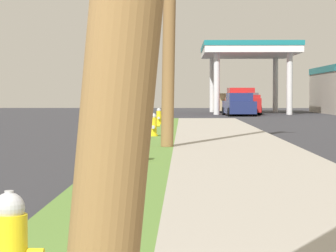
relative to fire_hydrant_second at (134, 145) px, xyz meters
The scene contains 7 objects.
fire_hydrant_second is the anchor object (origin of this frame).
fire_hydrant_third 9.17m from the fire_hydrant_second, 89.91° to the left, with size 0.42×0.37×0.74m.
fire_hydrant_fourth 18.76m from the fire_hydrant_second, 90.37° to the left, with size 0.42×0.37×0.74m.
fire_hydrant_fifth 27.18m from the fire_hydrant_second, 90.04° to the left, with size 0.42×0.38×0.74m.
car_navy_by_near_pump 37.29m from the fire_hydrant_second, 82.55° to the left, with size 2.17×4.60×1.57m.
car_tan_by_far_pump 47.69m from the fire_hydrant_second, 84.56° to the left, with size 2.11×4.57×1.57m.
truck_red_at_forecourt 40.58m from the fire_hydrant_second, 82.48° to the left, with size 2.37×5.49×1.97m.
Camera 1 is at (1.64, -2.62, 1.45)m, focal length 80.22 mm.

